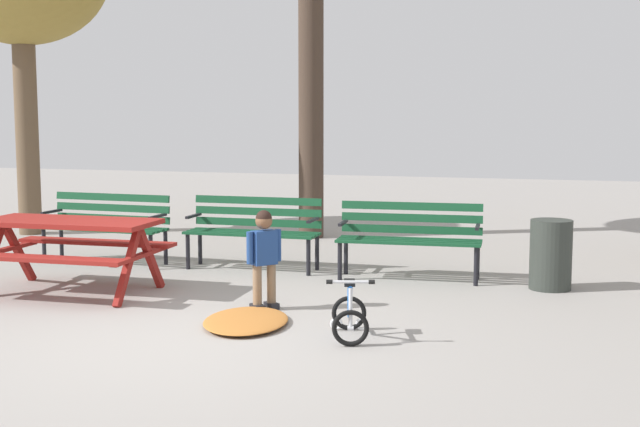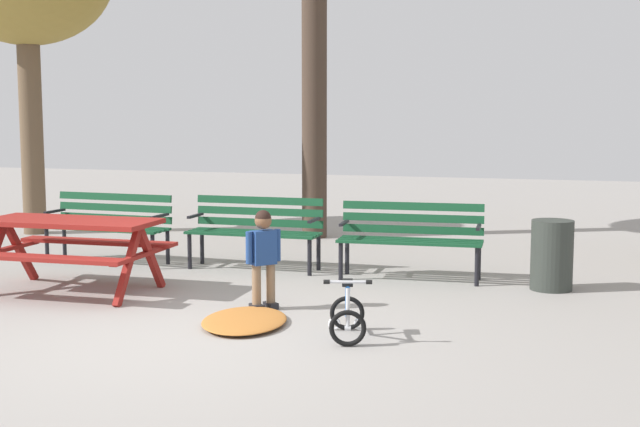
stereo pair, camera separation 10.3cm
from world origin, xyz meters
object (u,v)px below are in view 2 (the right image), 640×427
object	(u,v)px
picnic_table	(71,236)
park_bench_far_left	(109,222)
child_standing	(263,252)
park_bench_left	(256,226)
kids_bicycle	(347,314)
trash_bin	(552,255)
park_bench_right	(411,234)

from	to	relation	value
picnic_table	park_bench_far_left	xyz separation A→B (m)	(-0.55, 1.71, -0.08)
picnic_table	child_standing	world-z (taller)	child_standing
park_bench_left	kids_bicycle	bearing A→B (deg)	-55.83
picnic_table	child_standing	distance (m)	2.20
park_bench_far_left	trash_bin	xyz separation A→B (m)	(5.33, -0.12, -0.14)
park_bench_left	child_standing	size ratio (longest dim) A/B	1.68
trash_bin	child_standing	bearing A→B (deg)	-145.93
picnic_table	park_bench_left	size ratio (longest dim) A/B	1.14
child_standing	kids_bicycle	size ratio (longest dim) A/B	1.54
park_bench_far_left	park_bench_left	xyz separation A→B (m)	(1.90, 0.13, 0.00)
park_bench_far_left	park_bench_right	xyz separation A→B (m)	(3.79, 0.04, 0.00)
kids_bicycle	trash_bin	world-z (taller)	trash_bin
child_standing	kids_bicycle	distance (m)	1.34
kids_bicycle	picnic_table	bearing A→B (deg)	163.79
child_standing	trash_bin	size ratio (longest dim) A/B	1.29
park_bench_right	kids_bicycle	size ratio (longest dim) A/B	2.62
picnic_table	child_standing	xyz separation A→B (m)	(2.19, -0.17, -0.04)
park_bench_far_left	kids_bicycle	distance (m)	4.62
trash_bin	park_bench_left	bearing A→B (deg)	175.81
park_bench_far_left	child_standing	world-z (taller)	child_standing
kids_bicycle	park_bench_far_left	bearing A→B (deg)	145.00
picnic_table	park_bench_far_left	size ratio (longest dim) A/B	1.13
picnic_table	park_bench_left	distance (m)	2.27
picnic_table	kids_bicycle	xyz separation A→B (m)	(3.22, -0.94, -0.39)
park_bench_right	trash_bin	distance (m)	1.55
park_bench_far_left	kids_bicycle	world-z (taller)	park_bench_far_left
park_bench_far_left	child_standing	distance (m)	3.32
park_bench_far_left	kids_bicycle	xyz separation A→B (m)	(3.78, -2.64, -0.31)
picnic_table	park_bench_left	world-z (taller)	park_bench_left
park_bench_far_left	child_standing	size ratio (longest dim) A/B	1.69
park_bench_left	park_bench_right	world-z (taller)	same
park_bench_left	park_bench_right	bearing A→B (deg)	-2.77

